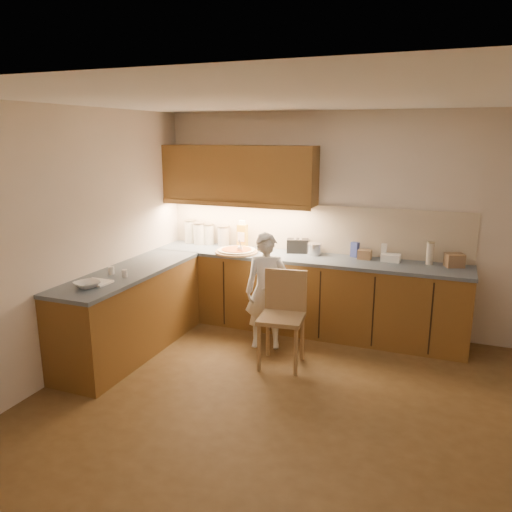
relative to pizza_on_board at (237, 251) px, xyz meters
name	(u,v)px	position (x,y,z in m)	size (l,w,h in m)	color
room	(294,216)	(1.20, -1.57, 0.73)	(4.54, 4.50, 2.62)	#543B1D
l_counter	(248,299)	(0.28, -0.32, -0.48)	(3.77, 2.62, 0.92)	brown
backsplash	(312,228)	(0.83, 0.41, 0.27)	(3.75, 0.02, 0.58)	beige
upper_cabinets	(239,175)	(-0.07, 0.25, 0.91)	(1.95, 0.36, 0.73)	brown
pizza_on_board	(237,251)	(0.00, 0.00, 0.00)	(0.52, 0.52, 0.21)	tan
child	(267,291)	(0.58, -0.51, -0.30)	(0.47, 0.31, 1.30)	white
wooden_chair	(283,311)	(0.88, -0.83, -0.38)	(0.49, 0.49, 0.98)	tan
mixing_bowl	(87,285)	(-0.75, -1.82, 0.01)	(0.23, 0.23, 0.06)	white
canister_a	(190,231)	(-0.82, 0.32, 0.13)	(0.15, 0.15, 0.31)	silver
canister_b	(199,233)	(-0.66, 0.29, 0.12)	(0.17, 0.17, 0.29)	silver
canister_c	(209,234)	(-0.54, 0.32, 0.12)	(0.15, 0.15, 0.27)	silver
canister_d	(224,235)	(-0.32, 0.32, 0.11)	(0.16, 0.16, 0.26)	beige
oil_jug	(242,235)	(-0.04, 0.27, 0.14)	(0.12, 0.09, 0.36)	gold
toaster	(298,246)	(0.69, 0.29, 0.06)	(0.29, 0.21, 0.17)	black
steel_pot	(314,249)	(0.91, 0.25, 0.05)	(0.18, 0.18, 0.14)	silver
blue_box	(355,250)	(1.38, 0.32, 0.07)	(0.09, 0.06, 0.18)	#33439B
card_box_a	(365,255)	(1.51, 0.25, 0.03)	(0.15, 0.11, 0.11)	#9C7954
white_bottle	(384,252)	(1.72, 0.30, 0.07)	(0.06, 0.06, 0.19)	silver
flat_pack	(391,258)	(1.81, 0.25, 0.02)	(0.21, 0.15, 0.08)	white
tall_jar	(430,253)	(2.22, 0.27, 0.11)	(0.08, 0.08, 0.26)	silver
card_box_b	(454,260)	(2.48, 0.26, 0.05)	(0.19, 0.15, 0.15)	#997752
dough_cloth	(96,282)	(-0.76, -1.68, -0.01)	(0.27, 0.21, 0.02)	white
spice_jar_a	(111,270)	(-0.82, -1.35, 0.02)	(0.06, 0.06, 0.08)	white
spice_jar_b	(125,273)	(-0.63, -1.39, 0.02)	(0.06, 0.06, 0.08)	silver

